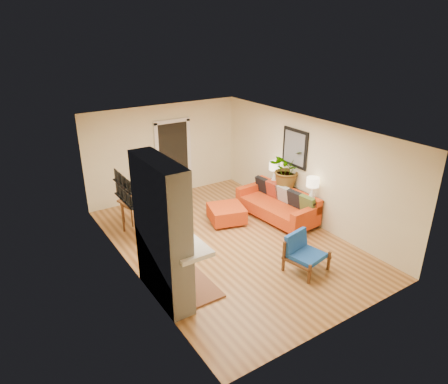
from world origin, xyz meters
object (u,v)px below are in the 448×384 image
Objects in this scene: sofa at (279,204)px; dining_table at (147,207)px; lamp_near at (312,186)px; ottoman at (227,213)px; houseplant at (286,168)px; blue_chair at (303,251)px; console_table at (292,195)px; lamp_far at (275,169)px.

sofa is 1.16× the size of dining_table.
lamp_near is (3.42, -1.84, 0.41)m from dining_table.
ottoman is 1.88m from houseplant.
dining_table is (-1.99, 3.10, 0.25)m from blue_chair.
houseplant reaches higher than ottoman.
lamp_near reaches higher than dining_table.
sofa is at bearing -19.31° from dining_table.
console_table is (3.42, -1.17, -0.08)m from dining_table.
dining_table is (-3.08, 1.08, 0.28)m from sofa.
blue_chair is (0.15, -2.54, 0.16)m from ottoman.
lamp_far is 0.54× the size of houseplant.
console_table is at bearing -21.01° from ottoman.
lamp_far is (1.43, 2.64, 0.66)m from blue_chair.
ottoman is 1.90× the size of lamp_near.
dining_table is 3.58m from houseplant.
sofa is at bearing 165.01° from console_table.
ottoman is at bearing 158.99° from console_table.
sofa is 2.15× the size of ottoman.
sofa is 1.19× the size of console_table.
ottoman is 1.90× the size of lamp_far.
lamp_near is (0.34, -0.76, 0.69)m from sofa.
lamp_far is (0.34, 0.62, 0.69)m from sofa.
blue_chair is at bearing -126.57° from console_table.
lamp_near is at bearing -66.09° from sofa.
ottoman is 1.78m from lamp_far.
blue_chair is 3.08m from lamp_far.
lamp_far is at bearing 61.60° from sofa.
blue_chair is at bearing -86.65° from ottoman.
console_table is at bearing 53.43° from blue_chair.
sofa is 2.30m from blue_chair.
ottoman is (-1.24, 0.52, -0.13)m from sofa.
dining_table reaches higher than sofa.
lamp_far is (0.00, 1.38, 0.00)m from lamp_near.
sofa is 2.62× the size of blue_chair.
console_table is at bearing -90.00° from lamp_far.
ottoman is at bearing 157.43° from sofa.
console_table is 0.83m from lamp_near.
sofa is at bearing -153.72° from houseplant.
lamp_near is 0.54× the size of houseplant.
dining_table is at bearing 122.69° from blue_chair.
ottoman is at bearing 93.35° from blue_chair.
console_table is 0.69m from houseplant.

